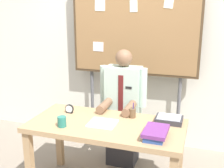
{
  "coord_description": "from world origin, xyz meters",
  "views": [
    {
      "loc": [
        0.86,
        -2.42,
        1.86
      ],
      "look_at": [
        0.0,
        0.18,
        1.1
      ],
      "focal_mm": 45.75,
      "sensor_mm": 36.0,
      "label": 1
    }
  ],
  "objects_px": {
    "bulletin_board": "(134,27)",
    "coffee_mug": "(62,122)",
    "desk": "(106,133)",
    "open_notebook": "(103,123)",
    "person": "(123,113)",
    "pen_holder": "(132,113)",
    "desk_clock": "(69,109)",
    "paper_tray": "(169,119)",
    "book_stack": "(155,133)"
  },
  "relations": [
    {
      "from": "desk",
      "to": "open_notebook",
      "type": "distance_m",
      "value": 0.11
    },
    {
      "from": "desk_clock",
      "to": "paper_tray",
      "type": "height_order",
      "value": "desk_clock"
    },
    {
      "from": "coffee_mug",
      "to": "person",
      "type": "bearing_deg",
      "value": 64.89
    },
    {
      "from": "desk",
      "to": "open_notebook",
      "type": "bearing_deg",
      "value": -146.68
    },
    {
      "from": "book_stack",
      "to": "coffee_mug",
      "type": "bearing_deg",
      "value": -177.18
    },
    {
      "from": "desk",
      "to": "paper_tray",
      "type": "distance_m",
      "value": 0.63
    },
    {
      "from": "pen_holder",
      "to": "book_stack",
      "type": "bearing_deg",
      "value": -51.9
    },
    {
      "from": "coffee_mug",
      "to": "paper_tray",
      "type": "distance_m",
      "value": 1.04
    },
    {
      "from": "person",
      "to": "book_stack",
      "type": "distance_m",
      "value": 0.92
    },
    {
      "from": "desk",
      "to": "desk_clock",
      "type": "bearing_deg",
      "value": 163.03
    },
    {
      "from": "book_stack",
      "to": "desk_clock",
      "type": "distance_m",
      "value": 1.02
    },
    {
      "from": "person",
      "to": "pen_holder",
      "type": "relative_size",
      "value": 8.67
    },
    {
      "from": "pen_holder",
      "to": "paper_tray",
      "type": "relative_size",
      "value": 0.62
    },
    {
      "from": "person",
      "to": "open_notebook",
      "type": "xyz_separation_m",
      "value": [
        -0.03,
        -0.61,
        0.11
      ]
    },
    {
      "from": "paper_tray",
      "to": "desk",
      "type": "bearing_deg",
      "value": -158.66
    },
    {
      "from": "book_stack",
      "to": "paper_tray",
      "type": "height_order",
      "value": "book_stack"
    },
    {
      "from": "open_notebook",
      "to": "desk_clock",
      "type": "relative_size",
      "value": 2.82
    },
    {
      "from": "desk_clock",
      "to": "desk",
      "type": "bearing_deg",
      "value": -16.97
    },
    {
      "from": "open_notebook",
      "to": "paper_tray",
      "type": "distance_m",
      "value": 0.65
    },
    {
      "from": "open_notebook",
      "to": "bulletin_board",
      "type": "bearing_deg",
      "value": 88.4
    },
    {
      "from": "desk",
      "to": "person",
      "type": "xyz_separation_m",
      "value": [
        0.0,
        0.59,
        -0.01
      ]
    },
    {
      "from": "book_stack",
      "to": "coffee_mug",
      "type": "relative_size",
      "value": 3.04
    },
    {
      "from": "desk",
      "to": "pen_holder",
      "type": "distance_m",
      "value": 0.34
    },
    {
      "from": "book_stack",
      "to": "pen_holder",
      "type": "relative_size",
      "value": 1.89
    },
    {
      "from": "desk_clock",
      "to": "pen_holder",
      "type": "relative_size",
      "value": 0.58
    },
    {
      "from": "coffee_mug",
      "to": "pen_holder",
      "type": "relative_size",
      "value": 0.62
    },
    {
      "from": "open_notebook",
      "to": "paper_tray",
      "type": "bearing_deg",
      "value": 22.0
    },
    {
      "from": "bulletin_board",
      "to": "pen_holder",
      "type": "height_order",
      "value": "bulletin_board"
    },
    {
      "from": "book_stack",
      "to": "bulletin_board",
      "type": "bearing_deg",
      "value": 112.59
    },
    {
      "from": "bulletin_board",
      "to": "desk_clock",
      "type": "xyz_separation_m",
      "value": [
        -0.46,
        -0.92,
        -0.81
      ]
    },
    {
      "from": "desk",
      "to": "pen_holder",
      "type": "relative_size",
      "value": 9.44
    },
    {
      "from": "desk",
      "to": "desk_clock",
      "type": "xyz_separation_m",
      "value": [
        -0.46,
        0.14,
        0.14
      ]
    },
    {
      "from": "person",
      "to": "desk",
      "type": "bearing_deg",
      "value": -90.0
    },
    {
      "from": "open_notebook",
      "to": "desk_clock",
      "type": "height_order",
      "value": "desk_clock"
    },
    {
      "from": "desk_clock",
      "to": "coffee_mug",
      "type": "height_order",
      "value": "coffee_mug"
    },
    {
      "from": "desk_clock",
      "to": "paper_tray",
      "type": "distance_m",
      "value": 1.04
    },
    {
      "from": "bulletin_board",
      "to": "person",
      "type": "bearing_deg",
      "value": -89.97
    },
    {
      "from": "desk",
      "to": "open_notebook",
      "type": "relative_size",
      "value": 5.74
    },
    {
      "from": "bulletin_board",
      "to": "open_notebook",
      "type": "relative_size",
      "value": 8.54
    },
    {
      "from": "desk",
      "to": "pen_holder",
      "type": "height_order",
      "value": "pen_holder"
    },
    {
      "from": "bulletin_board",
      "to": "open_notebook",
      "type": "bearing_deg",
      "value": -91.6
    },
    {
      "from": "coffee_mug",
      "to": "paper_tray",
      "type": "relative_size",
      "value": 0.38
    },
    {
      "from": "person",
      "to": "desk_clock",
      "type": "xyz_separation_m",
      "value": [
        -0.46,
        -0.45,
        0.15
      ]
    },
    {
      "from": "open_notebook",
      "to": "book_stack",
      "type": "bearing_deg",
      "value": -14.4
    },
    {
      "from": "desk",
      "to": "coffee_mug",
      "type": "xyz_separation_m",
      "value": [
        -0.37,
        -0.2,
        0.15
      ]
    },
    {
      "from": "book_stack",
      "to": "coffee_mug",
      "type": "xyz_separation_m",
      "value": [
        -0.88,
        -0.04,
        0.01
      ]
    },
    {
      "from": "open_notebook",
      "to": "paper_tray",
      "type": "xyz_separation_m",
      "value": [
        0.61,
        0.24,
        0.02
      ]
    },
    {
      "from": "desk",
      "to": "paper_tray",
      "type": "bearing_deg",
      "value": 21.34
    },
    {
      "from": "bulletin_board",
      "to": "desk_clock",
      "type": "bearing_deg",
      "value": -116.79
    },
    {
      "from": "bulletin_board",
      "to": "coffee_mug",
      "type": "xyz_separation_m",
      "value": [
        -0.37,
        -1.26,
        -0.8
      ]
    }
  ]
}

